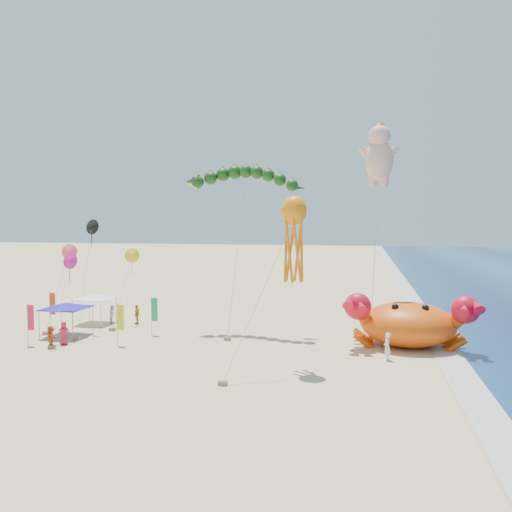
{
  "coord_description": "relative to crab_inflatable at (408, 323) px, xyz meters",
  "views": [
    {
      "loc": [
        6.18,
        -36.05,
        9.16
      ],
      "look_at": [
        -2.0,
        2.0,
        6.5
      ],
      "focal_mm": 35.0,
      "sensor_mm": 36.0,
      "label": 1
    }
  ],
  "objects": [
    {
      "name": "crab_inflatable",
      "position": [
        0.0,
        0.0,
        0.0
      ],
      "size": [
        9.27,
        5.79,
        4.06
      ],
      "color": "#D9490B",
      "rests_on": "ground"
    },
    {
      "name": "cherub_kite",
      "position": [
        -2.17,
        3.62,
        12.85
      ],
      "size": [
        2.25,
        2.98,
        16.98
      ],
      "color": "#FFB79B",
      "rests_on": "ground"
    },
    {
      "name": "foam_strip",
      "position": [
        2.49,
        -1.57,
        -1.78
      ],
      "size": [
        320.0,
        320.0,
        0.0
      ],
      "primitive_type": "plane",
      "color": "silver",
      "rests_on": "ground"
    },
    {
      "name": "small_kites",
      "position": [
        -25.52,
        -0.1,
        4.45
      ],
      "size": [
        5.35,
        9.64,
        9.44
      ],
      "color": "#C51584",
      "rests_on": "ground"
    },
    {
      "name": "octopus_kite",
      "position": [
        -7.57,
        -6.84,
        6.7
      ],
      "size": [
        4.42,
        5.29,
        10.78
      ],
      "color": "orange",
      "rests_on": "ground"
    },
    {
      "name": "beachgoers",
      "position": [
        -21.86,
        -1.86,
        -0.93
      ],
      "size": [
        24.84,
        10.47,
        1.84
      ],
      "color": "white",
      "rests_on": "ground"
    },
    {
      "name": "dragon_kite",
      "position": [
        -13.16,
        2.92,
        10.72
      ],
      "size": [
        9.91,
        4.93,
        13.61
      ],
      "color": "#12390F",
      "rests_on": "ground"
    },
    {
      "name": "feather_flags",
      "position": [
        -24.37,
        -2.38,
        0.22
      ],
      "size": [
        10.35,
        5.96,
        3.2
      ],
      "color": "gray",
      "rests_on": "ground"
    },
    {
      "name": "ground",
      "position": [
        -9.51,
        -1.57,
        -1.79
      ],
      "size": [
        320.0,
        320.0,
        0.0
      ],
      "primitive_type": "plane",
      "color": "#D1B784",
      "rests_on": "ground"
    },
    {
      "name": "canopy_white",
      "position": [
        -26.95,
        2.9,
        0.65
      ],
      "size": [
        3.26,
        3.26,
        2.71
      ],
      "color": "gray",
      "rests_on": "ground"
    },
    {
      "name": "canopy_blue",
      "position": [
        -26.62,
        -2.0,
        0.65
      ],
      "size": [
        3.48,
        3.48,
        2.71
      ],
      "color": "gray",
      "rests_on": "ground"
    }
  ]
}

